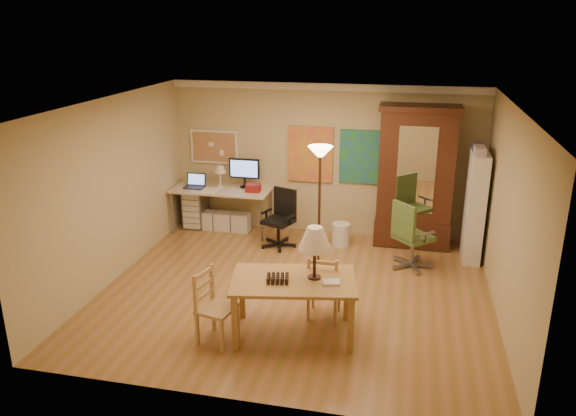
% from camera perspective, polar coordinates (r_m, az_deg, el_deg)
% --- Properties ---
extents(floor, '(5.50, 5.50, 0.00)m').
position_cam_1_polar(floor, '(8.19, 0.75, -8.51)').
color(floor, olive).
rests_on(floor, ground).
extents(crown_molding, '(5.50, 0.08, 0.12)m').
position_cam_1_polar(crown_molding, '(9.76, 3.84, 12.18)').
color(crown_molding, white).
rests_on(crown_molding, floor).
extents(corkboard, '(0.90, 0.04, 0.62)m').
position_cam_1_polar(corkboard, '(10.47, -7.50, 6.18)').
color(corkboard, '#B07E53').
rests_on(corkboard, floor).
extents(art_panel_left, '(0.80, 0.04, 1.00)m').
position_cam_1_polar(art_panel_left, '(10.02, 2.29, 5.46)').
color(art_panel_left, gold).
rests_on(art_panel_left, floor).
extents(art_panel_right, '(0.75, 0.04, 0.95)m').
position_cam_1_polar(art_panel_right, '(9.90, 7.44, 5.16)').
color(art_panel_right, '#246392').
rests_on(art_panel_right, floor).
extents(dining_table, '(1.64, 1.16, 1.41)m').
position_cam_1_polar(dining_table, '(6.79, 1.36, -6.12)').
color(dining_table, olive).
rests_on(dining_table, floor).
extents(ladder_chair_back, '(0.42, 0.40, 0.88)m').
position_cam_1_polar(ladder_chair_back, '(7.38, 3.67, -8.14)').
color(ladder_chair_back, '#A07849').
rests_on(ladder_chair_back, floor).
extents(ladder_chair_left, '(0.49, 0.50, 0.91)m').
position_cam_1_polar(ladder_chair_left, '(6.92, -7.44, -10.11)').
color(ladder_chair_left, '#A07849').
rests_on(ladder_chair_left, floor).
extents(torchiere_lamp, '(0.37, 0.37, 2.01)m').
position_cam_1_polar(torchiere_lamp, '(8.18, 3.26, 3.56)').
color(torchiere_lamp, '#402619').
rests_on(torchiere_lamp, floor).
extents(computer_desk, '(1.79, 0.78, 1.35)m').
position_cam_1_polar(computer_desk, '(10.37, -6.46, 0.33)').
color(computer_desk, beige).
rests_on(computer_desk, floor).
extents(office_chair_black, '(0.62, 0.62, 1.00)m').
position_cam_1_polar(office_chair_black, '(9.66, -0.86, -2.39)').
color(office_chair_black, black).
rests_on(office_chair_black, floor).
extents(office_chair_green, '(0.70, 0.70, 1.10)m').
position_cam_1_polar(office_chair_green, '(9.03, 12.34, -4.21)').
color(office_chair_green, slate).
rests_on(office_chair_green, floor).
extents(drawer_cart, '(0.38, 0.45, 0.76)m').
position_cam_1_polar(drawer_cart, '(10.66, -9.39, 0.04)').
color(drawer_cart, slate).
rests_on(drawer_cart, floor).
extents(armoire, '(1.31, 0.62, 2.42)m').
position_cam_1_polar(armoire, '(9.75, 12.76, 2.21)').
color(armoire, '#37180F').
rests_on(armoire, floor).
extents(bookshelf, '(0.27, 0.71, 1.77)m').
position_cam_1_polar(bookshelf, '(9.44, 18.43, 0.05)').
color(bookshelf, white).
rests_on(bookshelf, floor).
extents(wastebin, '(0.32, 0.32, 0.40)m').
position_cam_1_polar(wastebin, '(9.75, 5.41, -2.69)').
color(wastebin, silver).
rests_on(wastebin, floor).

